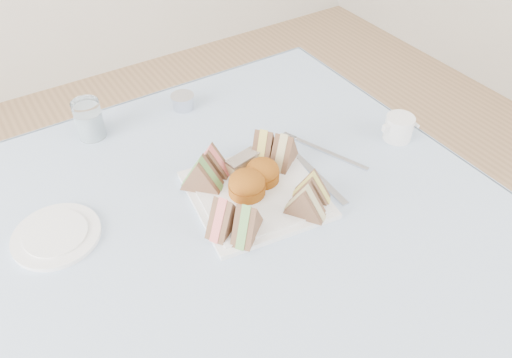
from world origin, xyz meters
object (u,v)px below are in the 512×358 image
table (247,313)px  water_glass (89,119)px  creamer_jug (399,128)px  serving_plate (256,194)px

table → water_glass: water_glass is taller
table → creamer_jug: bearing=1.7°
serving_plate → water_glass: 0.45m
table → serving_plate: (0.04, 0.02, 0.38)m
serving_plate → creamer_jug: creamer_jug is taller
creamer_jug → water_glass: bearing=152.7°
table → serving_plate: bearing=29.2°
water_glass → table: bearing=-66.8°
water_glass → creamer_jug: water_glass is taller
table → serving_plate: serving_plate is taller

